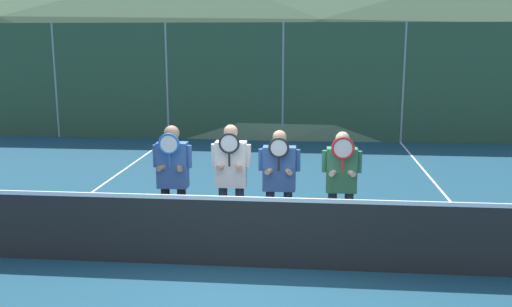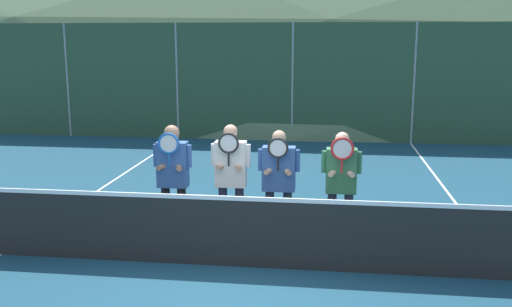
{
  "view_description": "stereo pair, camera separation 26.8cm",
  "coord_description": "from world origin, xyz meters",
  "px_view_note": "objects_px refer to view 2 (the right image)",
  "views": [
    {
      "loc": [
        0.83,
        -7.11,
        3.0
      ],
      "look_at": [
        0.03,
        1.11,
        1.32
      ],
      "focal_mm": 40.0,
      "sensor_mm": 36.0,
      "label": 1
    },
    {
      "loc": [
        1.1,
        -7.08,
        3.0
      ],
      "look_at": [
        0.03,
        1.11,
        1.32
      ],
      "focal_mm": 40.0,
      "sensor_mm": 36.0,
      "label": 2
    }
  ],
  "objects_px": {
    "player_center_right": "(279,178)",
    "car_left_of_center": "(242,101)",
    "player_center_left": "(231,173)",
    "car_far_left": "(107,96)",
    "player_rightmost": "(341,180)",
    "car_center": "(393,101)",
    "player_leftmost": "(173,173)"
  },
  "relations": [
    {
      "from": "player_leftmost",
      "to": "player_center_right",
      "type": "height_order",
      "value": "player_leftmost"
    },
    {
      "from": "car_far_left",
      "to": "car_left_of_center",
      "type": "bearing_deg",
      "value": -4.39
    },
    {
      "from": "player_center_right",
      "to": "car_left_of_center",
      "type": "xyz_separation_m",
      "value": [
        -2.29,
        11.21,
        -0.13
      ]
    },
    {
      "from": "player_rightmost",
      "to": "car_center",
      "type": "relative_size",
      "value": 0.36
    },
    {
      "from": "player_leftmost",
      "to": "player_center_left",
      "type": "xyz_separation_m",
      "value": [
        0.84,
        0.12,
        -0.01
      ]
    },
    {
      "from": "player_center_left",
      "to": "player_rightmost",
      "type": "distance_m",
      "value": 1.61
    },
    {
      "from": "player_center_left",
      "to": "car_far_left",
      "type": "bearing_deg",
      "value": 119.41
    },
    {
      "from": "player_rightmost",
      "to": "car_center",
      "type": "height_order",
      "value": "car_center"
    },
    {
      "from": "player_center_right",
      "to": "player_rightmost",
      "type": "height_order",
      "value": "player_center_right"
    },
    {
      "from": "player_center_left",
      "to": "car_left_of_center",
      "type": "height_order",
      "value": "player_center_left"
    },
    {
      "from": "car_center",
      "to": "car_far_left",
      "type": "bearing_deg",
      "value": 178.76
    },
    {
      "from": "player_center_left",
      "to": "player_rightmost",
      "type": "relative_size",
      "value": 1.04
    },
    {
      "from": "player_center_right",
      "to": "car_far_left",
      "type": "distance_m",
      "value": 13.65
    },
    {
      "from": "car_far_left",
      "to": "car_center",
      "type": "bearing_deg",
      "value": -1.24
    },
    {
      "from": "player_leftmost",
      "to": "player_rightmost",
      "type": "distance_m",
      "value": 2.45
    },
    {
      "from": "player_rightmost",
      "to": "player_center_right",
      "type": "bearing_deg",
      "value": -179.25
    },
    {
      "from": "player_leftmost",
      "to": "player_rightmost",
      "type": "relative_size",
      "value": 1.04
    },
    {
      "from": "player_center_left",
      "to": "car_far_left",
      "type": "height_order",
      "value": "car_far_left"
    },
    {
      "from": "car_center",
      "to": "player_center_right",
      "type": "bearing_deg",
      "value": -103.84
    },
    {
      "from": "player_center_left",
      "to": "car_left_of_center",
      "type": "distance_m",
      "value": 11.29
    },
    {
      "from": "car_far_left",
      "to": "car_left_of_center",
      "type": "relative_size",
      "value": 1.04
    },
    {
      "from": "player_leftmost",
      "to": "player_center_left",
      "type": "relative_size",
      "value": 1.0
    },
    {
      "from": "player_leftmost",
      "to": "car_far_left",
      "type": "relative_size",
      "value": 0.4
    },
    {
      "from": "player_center_right",
      "to": "car_center",
      "type": "bearing_deg",
      "value": 76.16
    },
    {
      "from": "player_center_left",
      "to": "player_rightmost",
      "type": "height_order",
      "value": "player_center_left"
    },
    {
      "from": "player_center_left",
      "to": "player_rightmost",
      "type": "xyz_separation_m",
      "value": [
        1.61,
        -0.01,
        -0.04
      ]
    },
    {
      "from": "player_center_left",
      "to": "car_center",
      "type": "bearing_deg",
      "value": 72.8
    },
    {
      "from": "car_left_of_center",
      "to": "car_center",
      "type": "xyz_separation_m",
      "value": [
        5.09,
        0.16,
        0.07
      ]
    },
    {
      "from": "player_center_left",
      "to": "car_far_left",
      "type": "xyz_separation_m",
      "value": [
        -6.52,
        11.56,
        -0.1
      ]
    },
    {
      "from": "player_rightmost",
      "to": "car_left_of_center",
      "type": "bearing_deg",
      "value": 105.87
    },
    {
      "from": "player_center_right",
      "to": "car_left_of_center",
      "type": "relative_size",
      "value": 0.4
    },
    {
      "from": "player_center_right",
      "to": "player_leftmost",
      "type": "bearing_deg",
      "value": -176.36
    }
  ]
}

